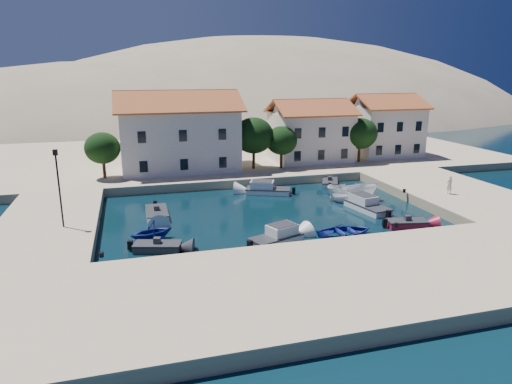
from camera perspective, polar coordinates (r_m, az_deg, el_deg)
ground at (r=34.14m, az=6.24°, el=-7.60°), size 400.00×400.00×0.00m
quay_south at (r=28.96m, az=10.73°, el=-10.99°), size 52.00×12.00×1.00m
quay_east at (r=52.42m, az=23.30°, el=-0.14°), size 11.00×20.00×1.00m
quay_west at (r=41.74m, az=-24.56°, el=-3.94°), size 8.00×20.00×1.00m
quay_north at (r=69.76m, az=-3.81°, el=4.56°), size 80.00×36.00×1.00m
hills at (r=160.44m, az=-3.47°, el=1.79°), size 254.00×176.00×99.00m
building_left at (r=57.94m, az=-9.66°, el=7.69°), size 14.70×9.45×9.70m
building_mid at (r=63.42m, az=6.79°, el=7.76°), size 10.50×8.40×8.30m
building_right at (r=69.68m, az=15.75°, el=8.16°), size 9.45×8.40×8.80m
trees at (r=57.67m, az=1.18°, el=6.77°), size 37.30×5.30×6.45m
lamppost at (r=38.50m, az=-23.47°, el=1.26°), size 0.35×0.25×6.22m
bollards at (r=38.11m, az=8.06°, el=-3.38°), size 29.36×9.56×0.30m
motorboat_grey_sw at (r=35.01m, az=-12.21°, el=-6.75°), size 3.76×2.43×1.25m
cabin_cruiser_south at (r=35.64m, az=2.52°, el=-5.71°), size 4.66×3.25×1.60m
rowboat_south at (r=38.05m, az=11.08°, el=-5.39°), size 4.84×3.59×0.96m
motorboat_red_se at (r=41.35m, az=18.38°, el=-3.79°), size 3.64×2.15×1.25m
cabin_cruiser_east at (r=45.10m, az=13.77°, el=-1.67°), size 2.87×5.23×1.60m
boat_east at (r=48.31m, az=11.89°, el=-1.04°), size 5.59×2.92×2.06m
motorboat_white_ne at (r=54.17m, az=9.22°, el=1.14°), size 3.16×4.13×1.25m
rowboat_west at (r=37.30m, az=-12.88°, el=-5.91°), size 4.13×3.83×1.78m
motorboat_white_west at (r=43.02m, az=-12.29°, el=-2.64°), size 1.94×4.35×1.25m
cabin_cruiser_north at (r=49.73m, az=1.52°, el=0.31°), size 5.19×3.70×1.60m
pedestrian at (r=49.73m, az=23.03°, el=0.84°), size 0.72×0.51×1.88m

